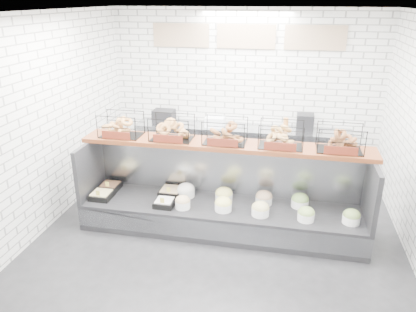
# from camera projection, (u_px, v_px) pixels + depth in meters

# --- Properties ---
(ground) EXTENTS (5.50, 5.50, 0.00)m
(ground) POSITION_uv_depth(u_px,v_px,m) (217.00, 240.00, 5.65)
(ground) COLOR black
(ground) RESTS_ON ground
(room_shell) EXTENTS (5.02, 5.51, 3.01)m
(room_shell) POSITION_uv_depth(u_px,v_px,m) (227.00, 85.00, 5.44)
(room_shell) COLOR white
(room_shell) RESTS_ON ground
(display_case) EXTENTS (4.00, 0.90, 1.20)m
(display_case) POSITION_uv_depth(u_px,v_px,m) (222.00, 207.00, 5.84)
(display_case) COLOR black
(display_case) RESTS_ON ground
(bagel_shelf) EXTENTS (4.10, 0.50, 0.40)m
(bagel_shelf) POSITION_uv_depth(u_px,v_px,m) (225.00, 134.00, 5.61)
(bagel_shelf) COLOR #4D2210
(bagel_shelf) RESTS_ON display_case
(prep_counter) EXTENTS (4.00, 0.60, 1.20)m
(prep_counter) POSITION_uv_depth(u_px,v_px,m) (240.00, 149.00, 7.69)
(prep_counter) COLOR #93969B
(prep_counter) RESTS_ON ground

